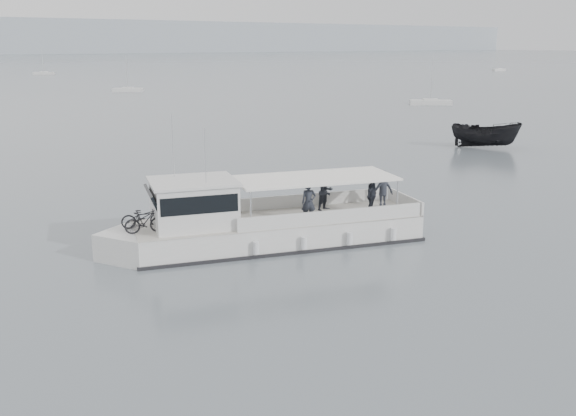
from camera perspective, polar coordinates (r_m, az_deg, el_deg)
ground at (r=29.31m, az=-2.04°, el=-3.24°), size 1400.00×1400.00×0.00m
tour_boat at (r=28.80m, az=-3.24°, el=-1.48°), size 14.60×7.28×6.17m
dark_motorboat at (r=58.80m, az=17.16°, el=6.24°), size 5.48×5.94×2.28m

